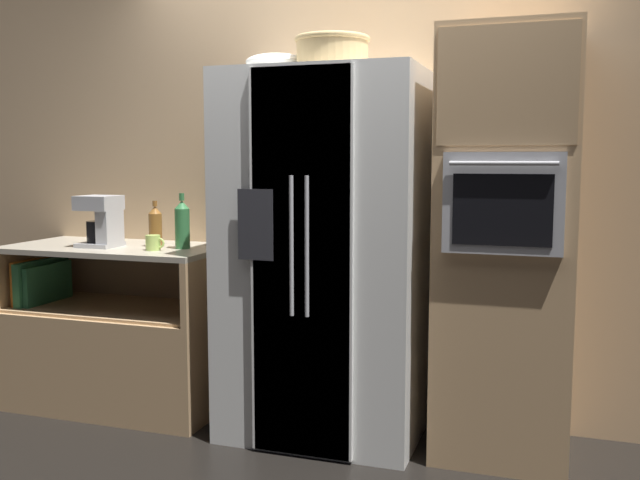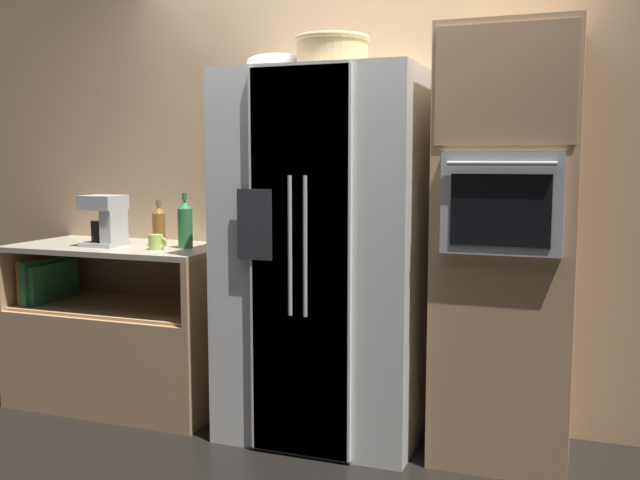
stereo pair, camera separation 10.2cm
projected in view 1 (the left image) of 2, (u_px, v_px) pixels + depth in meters
ground_plane at (324, 435)px, 3.72m from camera, size 20.00×20.00×0.00m
wall_back at (348, 165)px, 3.96m from camera, size 12.00×0.06×2.80m
counter_left at (118, 347)px, 4.15m from camera, size 1.25×0.66×0.94m
refrigerator at (324, 256)px, 3.65m from camera, size 1.00×0.74×1.87m
wall_oven at (506, 246)px, 3.40m from camera, size 0.63×0.68×2.03m
wicker_basket at (332, 51)px, 3.45m from camera, size 0.37×0.37×0.15m
fruit_bowl at (277, 62)px, 3.58m from camera, size 0.31×0.31×0.08m
bottle_tall at (182, 224)px, 3.94m from camera, size 0.08×0.08×0.31m
bottle_short at (155, 226)px, 4.02m from camera, size 0.07×0.07×0.26m
mug at (153, 243)px, 3.87m from camera, size 0.11×0.08×0.08m
coffee_maker at (103, 219)px, 4.01m from camera, size 0.21×0.20×0.29m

